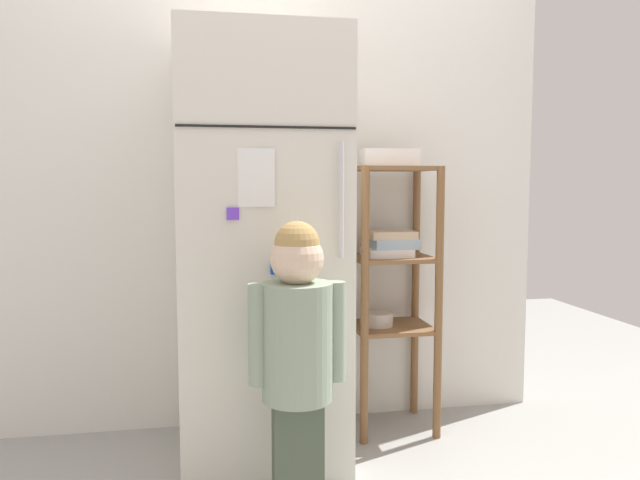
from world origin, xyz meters
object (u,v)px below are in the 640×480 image
(child_standing, at_px, (297,341))
(pantry_shelf_unit, at_px, (391,271))
(refrigerator, at_px, (260,251))
(fruit_bin, at_px, (389,159))

(child_standing, bearing_deg, pantry_shelf_unit, 52.48)
(refrigerator, height_order, pantry_shelf_unit, refrigerator)
(refrigerator, relative_size, pantry_shelf_unit, 1.42)
(child_standing, distance_m, fruit_bin, 1.08)
(refrigerator, height_order, child_standing, refrigerator)
(pantry_shelf_unit, bearing_deg, fruit_bin, 122.69)
(refrigerator, xyz_separation_m, pantry_shelf_unit, (0.60, 0.16, -0.12))
(refrigerator, distance_m, pantry_shelf_unit, 0.64)
(refrigerator, xyz_separation_m, child_standing, (0.07, -0.53, -0.24))
(child_standing, bearing_deg, refrigerator, 97.86)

